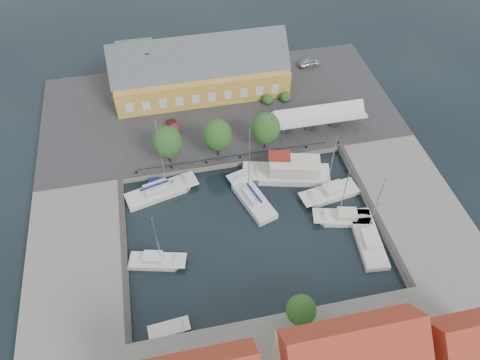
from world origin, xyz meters
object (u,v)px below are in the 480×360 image
Objects in this scene: trawler at (290,172)px; launch_nw at (162,185)px; tent_canopy at (319,115)px; west_boat_a at (160,192)px; east_boat_c at (368,241)px; car_silver at (309,63)px; launch_sw at (168,330)px; warehouse at (196,71)px; car_red at (174,127)px; west_boat_c at (156,262)px; center_sailboat at (252,199)px; east_boat_b at (344,218)px; east_boat_a at (330,194)px.

launch_nw is at bearing 173.15° from trawler.
west_boat_a is (-25.07, -7.34, -3.41)m from tent_canopy.
east_boat_c is (0.00, -20.92, -3.43)m from tent_canopy.
car_silver is 0.84× the size of launch_sw.
east_boat_c is at bearing -62.64° from trawler.
warehouse is 7.15× the size of car_silver.
west_boat_c is (-4.85, -22.67, -1.33)m from car_red.
west_boat_a is at bearing -107.03° from launch_nw.
warehouse is 6.19× the size of launch_nw.
car_silver is 36.15m from launch_nw.
launch_sw is (0.52, -8.91, -0.17)m from west_boat_c.
launch_sw is (-13.16, -16.22, -0.27)m from center_sailboat.
launch_nw is at bearing -112.13° from warehouse.
car_red is at bearing 169.11° from tent_canopy.
launch_nw is at bearing 86.19° from launch_sw.
car_silver is 0.41× the size of west_boat_c.
west_boat_c is (-9.98, -32.35, -4.17)m from warehouse.
car_red reaches higher than launch_nw.
center_sailboat is (3.71, -25.03, -4.06)m from warehouse.
center_sailboat is 1.11× the size of east_boat_c.
warehouse reaches higher than east_boat_b.
tent_canopy is at bearing 13.38° from launch_nw.
warehouse is at bearing 140.14° from tent_canopy.
tent_canopy is 1.44× the size of west_boat_c.
trawler reaches higher than car_silver.
tent_canopy is at bearing -39.86° from warehouse.
center_sailboat reaches higher than car_red.
trawler is 27.42m from launch_sw.
center_sailboat reaches higher than east_boat_b.
trawler is (-10.54, -24.36, -0.66)m from car_silver.
car_silver is at bearing 39.31° from west_boat_a.
trawler is 10.17m from east_boat_b.
launch_nw is (-2.90, -10.04, -1.50)m from car_red.
warehouse is 23.20m from west_boat_a.
east_boat_b is 0.91× the size of east_boat_c.
warehouse is at bearing 115.52° from east_boat_c.
tent_canopy is 1.19× the size of east_boat_c.
east_boat_a reaches higher than tent_canopy.
east_boat_a reaches higher than east_boat_b.
launch_nw is (0.45, 1.48, -0.18)m from west_boat_a.
tent_canopy is 22.22m from car_red.
warehouse is 38.76m from east_boat_c.
center_sailboat is (8.83, -15.35, -1.23)m from car_red.
east_boat_b is (-1.80, -16.90, -3.42)m from tent_canopy.
east_boat_c reaches higher than launch_nw.
east_boat_c is 1.21× the size of west_boat_c.
center_sailboat is at bearing -153.01° from trawler.
west_boat_a reaches higher than tent_canopy.
car_silver is 0.30× the size of west_boat_a.
west_boat_c is at bearing 93.36° from launch_sw.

